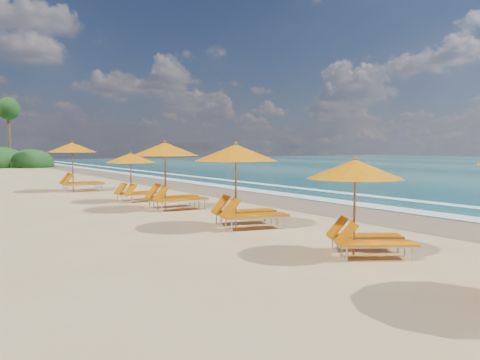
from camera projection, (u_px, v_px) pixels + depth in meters
name	position (u px, v px, depth m)	size (l,w,h in m)	color
ground	(240.00, 214.00, 16.81)	(160.00, 160.00, 0.00)	tan
wet_sand	(323.00, 206.00, 19.02)	(4.00, 160.00, 0.01)	#8B7653
surf_foam	(369.00, 201.00, 20.51)	(4.00, 160.00, 0.01)	white
station_1	(362.00, 200.00, 10.34)	(2.91, 2.91, 2.15)	olive
station_2	(242.00, 180.00, 13.96)	(3.10, 3.00, 2.51)	olive
station_3	(170.00, 171.00, 18.02)	(2.99, 2.82, 2.61)	olive
station_4	(134.00, 174.00, 20.61)	(2.54, 2.41, 2.16)	olive
station_5	(77.00, 163.00, 25.41)	(3.00, 2.81, 2.67)	olive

